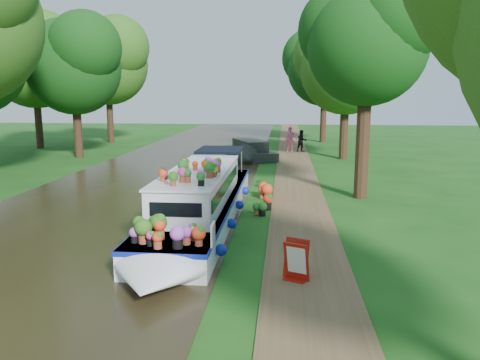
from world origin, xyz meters
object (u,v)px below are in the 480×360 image
at_px(plant_boat, 200,199).
at_px(sandwich_board, 296,262).
at_px(second_boat, 250,151).
at_px(pedestrian_dark, 302,141).
at_px(pedestrian_pink, 290,139).

bearing_deg(plant_boat, sandwich_board, -55.66).
bearing_deg(sandwich_board, second_boat, 120.49).
bearing_deg(second_boat, plant_boat, -115.64).
bearing_deg(pedestrian_dark, sandwich_board, -111.19).
xyz_separation_m(sandwich_board, pedestrian_dark, (0.96, 24.64, 0.39)).
xyz_separation_m(second_boat, sandwich_board, (2.64, -20.89, -0.05)).
xyz_separation_m(plant_boat, pedestrian_pink, (3.23, 19.81, 0.12)).
bearing_deg(pedestrian_pink, plant_boat, -91.44).
xyz_separation_m(plant_boat, second_boat, (0.50, 16.29, -0.34)).
height_order(second_boat, sandwich_board, second_boat).
distance_m(sandwich_board, pedestrian_dark, 24.66).
bearing_deg(plant_boat, pedestrian_dark, 78.43).
xyz_separation_m(plant_boat, sandwich_board, (3.14, -4.60, -0.39)).
xyz_separation_m(second_boat, pedestrian_dark, (3.60, 3.75, 0.34)).
relative_size(sandwich_board, pedestrian_dark, 0.58).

